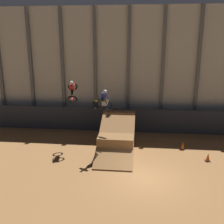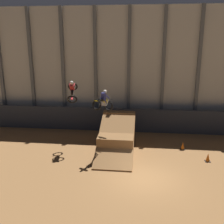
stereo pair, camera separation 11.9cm
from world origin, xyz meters
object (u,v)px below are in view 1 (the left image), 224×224
Objects in this scene: dirt_ramp at (117,137)px; traffic_cone_arena_edge at (183,146)px; rider_bike_right_air at (103,102)px; rider_bike_left_air at (72,91)px; traffic_cone_near_ramp at (208,157)px.

traffic_cone_arena_edge is (4.95, 0.26, -0.59)m from dirt_ramp.
traffic_cone_arena_edge is at bearing 43.50° from rider_bike_right_air.
dirt_ramp is at bearing -6.54° from rider_bike_left_air.
rider_bike_left_air is (-3.29, -0.27, 3.58)m from dirt_ramp.
traffic_cone_near_ramp is 1.00× the size of traffic_cone_arena_edge.
traffic_cone_near_ramp is (6.35, -1.66, -0.59)m from dirt_ramp.
rider_bike_right_air is (2.43, -1.10, -0.54)m from rider_bike_left_air.
rider_bike_right_air is 7.04m from traffic_cone_arena_edge.
traffic_cone_arena_edge is at bearing -7.52° from rider_bike_left_air.
rider_bike_right_air reaches higher than traffic_cone_arena_edge.
dirt_ramp reaches higher than traffic_cone_arena_edge.
rider_bike_right_air reaches higher than dirt_ramp.
traffic_cone_arena_edge is at bearing 125.88° from traffic_cone_near_ramp.
traffic_cone_near_ramp and traffic_cone_arena_edge have the same top height.
traffic_cone_arena_edge is (8.24, 0.53, -4.17)m from rider_bike_left_air.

